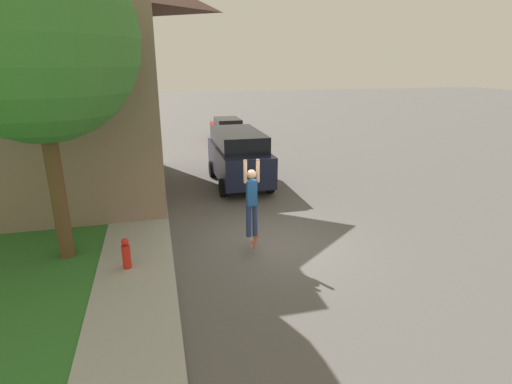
# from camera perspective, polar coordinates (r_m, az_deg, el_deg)

# --- Properties ---
(ground_plane) EXTENTS (120.00, 120.00, 0.00)m
(ground_plane) POSITION_cam_1_polar(r_m,az_deg,el_deg) (11.20, 2.19, -7.31)
(ground_plane) COLOR #54514F
(lawn) EXTENTS (10.00, 80.00, 0.08)m
(lawn) POSITION_cam_1_polar(r_m,az_deg,el_deg) (17.18, -30.81, -0.63)
(lawn) COLOR #2D6B28
(lawn) RESTS_ON ground_plane
(sidewalk) EXTENTS (1.80, 80.00, 0.10)m
(sidewalk) POSITION_cam_1_polar(r_m,az_deg,el_deg) (16.42, -16.04, 0.54)
(sidewalk) COLOR #9E9E99
(sidewalk) RESTS_ON ground_plane
(house) EXTENTS (10.67, 8.45, 9.65)m
(house) POSITION_cam_1_polar(r_m,az_deg,el_deg) (16.57, -32.42, 16.47)
(house) COLOR #89705B
(house) RESTS_ON lawn
(lawn_tree_near) EXTENTS (4.54, 4.54, 7.48)m
(lawn_tree_near) POSITION_cam_1_polar(r_m,az_deg,el_deg) (10.38, -29.26, 18.55)
(lawn_tree_near) COLOR brown
(lawn_tree_near) RESTS_ON lawn
(suv_parked) EXTENTS (2.05, 4.54, 2.18)m
(suv_parked) POSITION_cam_1_polar(r_m,az_deg,el_deg) (16.22, -2.49, 5.20)
(suv_parked) COLOR black
(suv_parked) RESTS_ON ground_plane
(car_down_street) EXTENTS (1.85, 4.39, 1.34)m
(car_down_street) POSITION_cam_1_polar(r_m,az_deg,el_deg) (26.39, -4.07, 9.01)
(car_down_street) COLOR maroon
(car_down_street) RESTS_ON ground_plane
(skateboarder) EXTENTS (0.41, 0.24, 2.04)m
(skateboarder) POSITION_cam_1_polar(r_m,az_deg,el_deg) (10.07, -0.62, -0.78)
(skateboarder) COLOR navy
(skateboarder) RESTS_ON ground_plane
(skateboard) EXTENTS (0.36, 0.72, 0.27)m
(skateboard) POSITION_cam_1_polar(r_m,az_deg,el_deg) (10.63, -0.10, -6.65)
(skateboard) COLOR #B73D23
(skateboard) RESTS_ON ground_plane
(fire_hydrant) EXTENTS (0.20, 0.20, 0.77)m
(fire_hydrant) POSITION_cam_1_polar(r_m,az_deg,el_deg) (10.06, -18.05, -8.38)
(fire_hydrant) COLOR red
(fire_hydrant) RESTS_ON sidewalk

